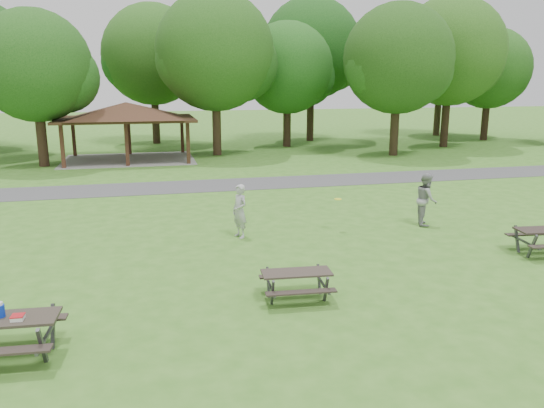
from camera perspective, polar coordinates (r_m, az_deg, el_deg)
The scene contains 16 objects.
ground at distance 13.42m, azimuth -0.23°, elevation -9.48°, with size 160.00×160.00×0.00m, color #3C7621.
asphalt_path at distance 26.71m, azimuth -7.04°, elevation 1.98°, with size 120.00×3.20×0.02m, color #454548.
pavilion at distance 36.14m, azimuth -15.39°, elevation 9.42°, with size 8.60×7.01×3.76m.
tree_row_d at distance 35.13m, azimuth -23.99°, elevation 13.10°, with size 6.93×6.60×9.27m.
tree_row_e at distance 37.44m, azimuth -5.99°, elevation 15.63°, with size 8.40×8.00×11.02m.
tree_row_f at distance 42.02m, azimuth 1.77°, elevation 14.14°, with size 7.35×7.00×9.55m.
tree_row_g at distance 38.05m, azimuth 13.50°, elevation 14.62°, with size 7.77×7.40×10.25m.
tree_row_h at distance 44.05m, azimuth 18.70°, elevation 14.98°, with size 8.61×8.20×11.37m.
tree_row_i at distance 50.22m, azimuth 22.42°, elevation 13.11°, with size 7.14×6.80×9.52m.
tree_deep_b at distance 45.12m, azimuth -12.59°, elevation 15.11°, with size 8.40×8.00×11.13m.
tree_deep_c at distance 46.28m, azimuth 4.37°, elevation 16.01°, with size 8.82×8.40×11.90m.
tree_deep_d at distance 52.96m, azimuth 17.83°, elevation 14.63°, with size 8.40×8.00×11.27m.
picnic_table_middle at distance 12.85m, azimuth 2.66°, elevation -7.98°, with size 1.76×1.46×0.72m.
frisbee_in_flight at distance 18.54m, azimuth 7.11°, elevation 0.52°, with size 0.34×0.34×0.02m.
frisbee_thrower at distance 17.70m, azimuth -3.49°, elevation -0.77°, with size 0.66×0.43×1.81m, color #ADADB0.
frisbee_catcher at distance 19.99m, azimuth 16.26°, elevation 0.50°, with size 0.93×0.72×1.91m, color #949496.
Camera 1 is at (-2.79, -12.06, 5.19)m, focal length 35.00 mm.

